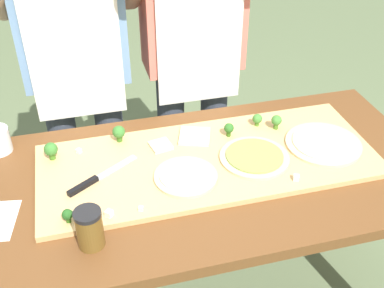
{
  "coord_description": "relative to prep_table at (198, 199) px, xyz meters",
  "views": [
    {
      "loc": [
        -0.34,
        -1.19,
        1.8
      ],
      "look_at": [
        -0.01,
        0.06,
        0.88
      ],
      "focal_mm": 44.92,
      "sensor_mm": 36.0,
      "label": 1
    }
  ],
  "objects": [
    {
      "name": "cheese_crumble_b",
      "position": [
        -0.31,
        -0.15,
        0.14
      ],
      "size": [
        0.03,
        0.03,
        0.02
      ],
      "primitive_type": "cube",
      "rotation": [
        0.0,
        0.0,
        0.8
      ],
      "color": "white",
      "rests_on": "cutting_board"
    },
    {
      "name": "broccoli_floret_back_mid",
      "position": [
        -0.23,
        0.23,
        0.17
      ],
      "size": [
        0.04,
        0.04,
        0.06
      ],
      "color": "#3F7220",
      "rests_on": "cutting_board"
    },
    {
      "name": "broccoli_floret_center_right",
      "position": [
        -0.46,
        0.18,
        0.17
      ],
      "size": [
        0.05,
        0.05,
        0.06
      ],
      "color": "#3F7220",
      "rests_on": "cutting_board"
    },
    {
      "name": "pizza_whole_white_garlic",
      "position": [
        -0.05,
        -0.03,
        0.14
      ],
      "size": [
        0.21,
        0.21,
        0.02
      ],
      "color": "beige",
      "rests_on": "cutting_board"
    },
    {
      "name": "cheese_crumble_a",
      "position": [
        0.29,
        -0.13,
        0.14
      ],
      "size": [
        0.02,
        0.02,
        0.02
      ],
      "primitive_type": "cube",
      "rotation": [
        0.0,
        0.0,
        1.16
      ],
      "color": "silver",
      "rests_on": "cutting_board"
    },
    {
      "name": "broccoli_floret_front_mid",
      "position": [
        0.28,
        0.2,
        0.16
      ],
      "size": [
        0.04,
        0.04,
        0.05
      ],
      "color": "#487A23",
      "rests_on": "cutting_board"
    },
    {
      "name": "cook_right",
      "position": [
        0.14,
        0.58,
        0.31
      ],
      "size": [
        0.54,
        0.39,
        1.67
      ],
      "color": "#333847",
      "rests_on": "ground"
    },
    {
      "name": "broccoli_floret_center_left",
      "position": [
        -0.42,
        -0.14,
        0.16
      ],
      "size": [
        0.03,
        0.03,
        0.04
      ],
      "color": "#2C5915",
      "rests_on": "cutting_board"
    },
    {
      "name": "cheese_crumble_c",
      "position": [
        -0.22,
        -0.15,
        0.14
      ],
      "size": [
        0.02,
        0.02,
        0.01
      ],
      "primitive_type": "cube",
      "rotation": [
        0.0,
        0.0,
        1.09
      ],
      "color": "silver",
      "rests_on": "cutting_board"
    },
    {
      "name": "chefs_knife",
      "position": [
        -0.34,
        0.03,
        0.14
      ],
      "size": [
        0.24,
        0.16,
        0.02
      ],
      "color": "#B7BABF",
      "rests_on": "cutting_board"
    },
    {
      "name": "prep_table",
      "position": [
        0.0,
        0.0,
        0.0
      ],
      "size": [
        1.61,
        0.77,
        0.8
      ],
      "color": "brown",
      "rests_on": "ground"
    },
    {
      "name": "pizza_whole_pesto_green",
      "position": [
        0.2,
        0.01,
        0.14
      ],
      "size": [
        0.24,
        0.24,
        0.02
      ],
      "color": "beige",
      "rests_on": "cutting_board"
    },
    {
      "name": "cheese_crumble_d",
      "position": [
        -0.37,
        0.19,
        0.14
      ],
      "size": [
        0.02,
        0.02,
        0.02
      ],
      "primitive_type": "cube",
      "rotation": [
        0.0,
        0.0,
        0.71
      ],
      "color": "white",
      "rests_on": "cutting_board"
    },
    {
      "name": "pizza_whole_cheese_artichoke",
      "position": [
        0.46,
        0.02,
        0.14
      ],
      "size": [
        0.27,
        0.27,
        0.02
      ],
      "color": "beige",
      "rests_on": "cutting_board"
    },
    {
      "name": "pizza_slice_near_left",
      "position": [
        0.04,
        0.18,
        0.14
      ],
      "size": [
        0.14,
        0.14,
        0.01
      ],
      "primitive_type": "cube",
      "rotation": [
        0.0,
        0.0,
        -0.33
      ],
      "color": "beige",
      "rests_on": "cutting_board"
    },
    {
      "name": "pizza_slice_center",
      "position": [
        -0.09,
        0.15,
        0.14
      ],
      "size": [
        0.08,
        0.08,
        0.01
      ],
      "primitive_type": "cube",
      "rotation": [
        0.0,
        0.0,
        0.2
      ],
      "color": "beige",
      "rests_on": "cutting_board"
    },
    {
      "name": "cutting_board",
      "position": [
        0.05,
        0.05,
        0.12
      ],
      "size": [
        1.14,
        0.46,
        0.02
      ],
      "primitive_type": "cube",
      "color": "tan",
      "rests_on": "prep_table"
    },
    {
      "name": "cook_left",
      "position": [
        -0.34,
        0.58,
        0.31
      ],
      "size": [
        0.54,
        0.39,
        1.67
      ],
      "color": "#333847",
      "rests_on": "ground"
    },
    {
      "name": "broccoli_floret_front_right",
      "position": [
        0.16,
        0.16,
        0.16
      ],
      "size": [
        0.04,
        0.04,
        0.05
      ],
      "color": "#366618",
      "rests_on": "cutting_board"
    },
    {
      "name": "broccoli_floret_front_left",
      "position": [
        0.34,
        0.16,
        0.17
      ],
      "size": [
        0.04,
        0.04,
        0.06
      ],
      "color": "#487A23",
      "rests_on": "cutting_board"
    },
    {
      "name": "sauce_jar",
      "position": [
        -0.37,
        -0.22,
        0.17
      ],
      "size": [
        0.08,
        0.08,
        0.12
      ],
      "color": "brown",
      "rests_on": "prep_table"
    }
  ]
}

